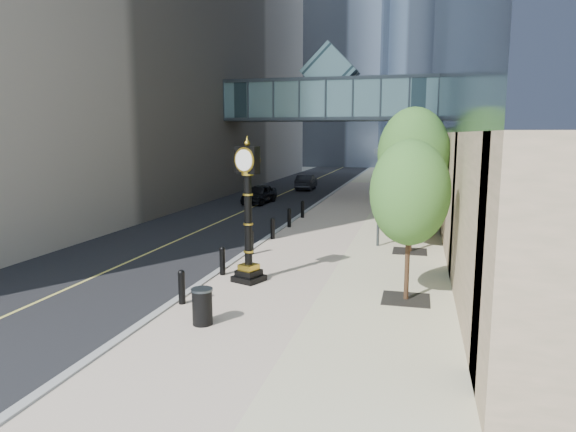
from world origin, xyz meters
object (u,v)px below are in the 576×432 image
at_px(street_clock, 248,222).
at_px(trash_bin, 202,308).
at_px(pedestrian, 392,216).
at_px(car_far, 306,182).
at_px(car_near, 259,194).

xyz_separation_m(street_clock, trash_bin, (0.09, -4.04, -1.58)).
relative_size(pedestrian, car_far, 0.43).
distance_m(pedestrian, car_near, 13.60).
xyz_separation_m(street_clock, pedestrian, (4.22, 9.63, -1.15)).
bearing_deg(trash_bin, street_clock, 91.34).
height_order(pedestrian, car_far, pedestrian).
distance_m(trash_bin, car_near, 23.77).
xyz_separation_m(trash_bin, car_far, (-4.37, 32.89, 0.18)).
bearing_deg(car_far, pedestrian, 111.20).
xyz_separation_m(pedestrian, car_far, (-8.50, 19.22, -0.25)).
height_order(trash_bin, pedestrian, pedestrian).
bearing_deg(car_near, street_clock, -68.90).
height_order(street_clock, trash_bin, street_clock).
bearing_deg(street_clock, trash_bin, -66.97).
relative_size(trash_bin, pedestrian, 0.51).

